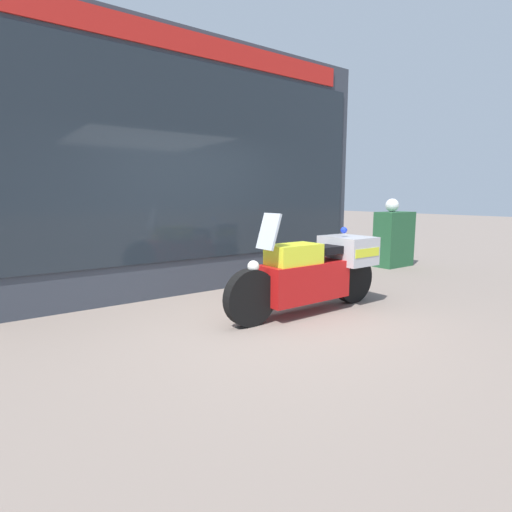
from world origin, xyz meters
name	(u,v)px	position (x,y,z in m)	size (l,w,h in m)	color
ground_plane	(259,323)	(0.00, 0.00, 0.00)	(60.00, 60.00, 0.00)	gray
shop_building	(159,165)	(-0.37, 2.00, 1.96)	(6.89, 0.55, 3.91)	#333842
window_display	(200,259)	(0.29, 2.03, 0.49)	(5.71, 0.30, 2.07)	slate
paramedic_motorcycle	(316,269)	(0.92, -0.01, 0.56)	(2.47, 0.69, 1.31)	black
utility_cabinet	(394,239)	(4.70, 1.49, 0.59)	(0.84, 0.46, 1.17)	#235633
white_helmet	(392,205)	(4.67, 1.55, 1.32)	(0.28, 0.28, 0.28)	white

